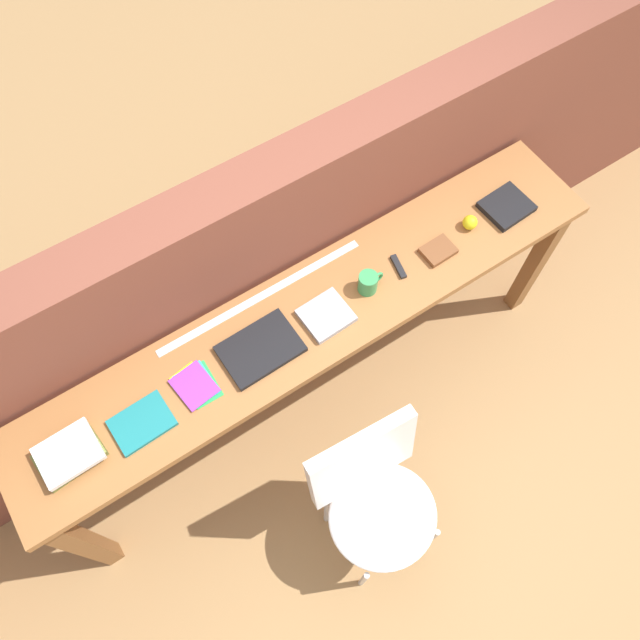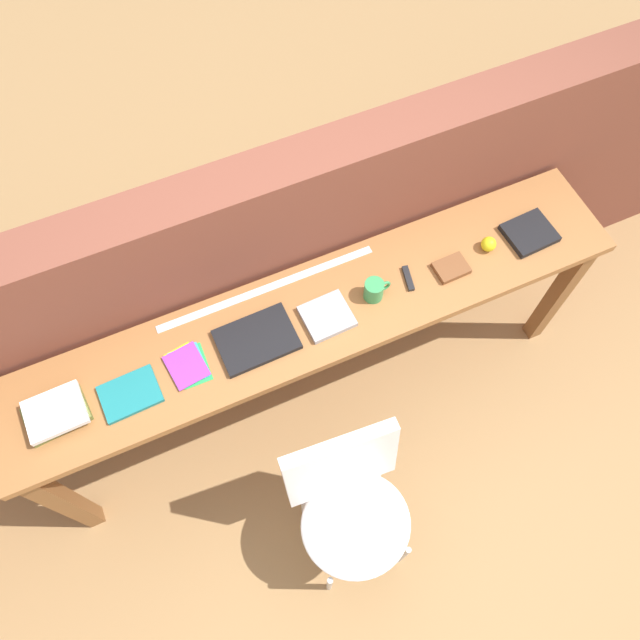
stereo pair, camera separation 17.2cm
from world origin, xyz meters
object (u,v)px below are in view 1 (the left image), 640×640
(book_stack_leftmost, at_px, (69,455))
(pamphlet_pile_colourful, at_px, (196,385))
(mug, at_px, (368,283))
(sports_ball_small, at_px, (470,222))
(magazine_cycling, at_px, (142,423))
(book_open_centre, at_px, (260,349))
(multitool_folded, at_px, (398,267))
(chair_white_moulded, at_px, (375,497))
(leather_journal_brown, at_px, (438,251))
(book_repair_rightmost, at_px, (506,206))

(book_stack_leftmost, distance_m, pamphlet_pile_colourful, 0.48)
(mug, xyz_separation_m, sports_ball_small, (0.52, 0.01, -0.01))
(mug, bearing_deg, magazine_cycling, -179.21)
(book_stack_leftmost, distance_m, book_open_centre, 0.75)
(pamphlet_pile_colourful, height_order, multitool_folded, multitool_folded)
(chair_white_moulded, xyz_separation_m, sports_ball_small, (0.90, 0.64, 0.38))
(mug, bearing_deg, leather_journal_brown, -3.20)
(pamphlet_pile_colourful, xyz_separation_m, book_open_centre, (0.27, -0.01, 0.01))
(chair_white_moulded, relative_size, mug, 8.10)
(multitool_folded, height_order, leather_journal_brown, leather_journal_brown)
(chair_white_moulded, height_order, leather_journal_brown, leather_journal_brown)
(chair_white_moulded, height_order, pamphlet_pile_colourful, same)
(book_open_centre, bearing_deg, chair_white_moulded, -81.33)
(magazine_cycling, bearing_deg, leather_journal_brown, -2.46)
(multitool_folded, bearing_deg, book_open_centre, -179.31)
(chair_white_moulded, distance_m, multitool_folded, 0.91)
(book_stack_leftmost, relative_size, book_repair_rightmost, 1.18)
(chair_white_moulded, height_order, magazine_cycling, magazine_cycling)
(book_stack_leftmost, relative_size, pamphlet_pile_colourful, 1.27)
(leather_journal_brown, bearing_deg, multitool_folded, 169.24)
(book_open_centre, bearing_deg, multitool_folded, -0.43)
(magazine_cycling, bearing_deg, multitool_folded, -1.04)
(leather_journal_brown, xyz_separation_m, sports_ball_small, (0.18, 0.03, 0.02))
(magazine_cycling, bearing_deg, book_repair_rightmost, -1.87)
(chair_white_moulded, xyz_separation_m, book_repair_rightmost, (1.09, 0.63, 0.37))
(chair_white_moulded, bearing_deg, pamphlet_pile_colourful, 120.46)
(magazine_cycling, xyz_separation_m, pamphlet_pile_colourful, (0.23, 0.02, -0.00))
(mug, height_order, book_repair_rightmost, mug)
(pamphlet_pile_colourful, bearing_deg, leather_journal_brown, -1.52)
(book_open_centre, xyz_separation_m, book_repair_rightmost, (1.20, -0.01, 0.00))
(leather_journal_brown, bearing_deg, book_stack_leftmost, 177.36)
(pamphlet_pile_colourful, xyz_separation_m, sports_ball_small, (1.27, 0.00, 0.02))
(chair_white_moulded, height_order, book_repair_rightmost, book_repair_rightmost)
(sports_ball_small, height_order, book_repair_rightmost, sports_ball_small)
(magazine_cycling, height_order, leather_journal_brown, leather_journal_brown)
(book_stack_leftmost, distance_m, multitool_folded, 1.40)
(book_open_centre, distance_m, mug, 0.49)
(magazine_cycling, xyz_separation_m, multitool_folded, (1.14, 0.02, -0.00))
(mug, height_order, leather_journal_brown, mug)
(pamphlet_pile_colourful, xyz_separation_m, mug, (0.76, -0.01, 0.04))
(book_open_centre, bearing_deg, book_stack_leftmost, 178.06)
(magazine_cycling, relative_size, book_repair_rightmost, 1.08)
(mug, distance_m, sports_ball_small, 0.52)
(pamphlet_pile_colourful, height_order, book_open_centre, book_open_centre)
(book_stack_leftmost, bearing_deg, sports_ball_small, -0.09)
(chair_white_moulded, relative_size, sports_ball_small, 14.59)
(multitool_folded, bearing_deg, mug, -176.24)
(book_stack_leftmost, height_order, leather_journal_brown, book_stack_leftmost)
(book_stack_leftmost, relative_size, sports_ball_small, 3.71)
(book_repair_rightmost, bearing_deg, leather_journal_brown, 179.50)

